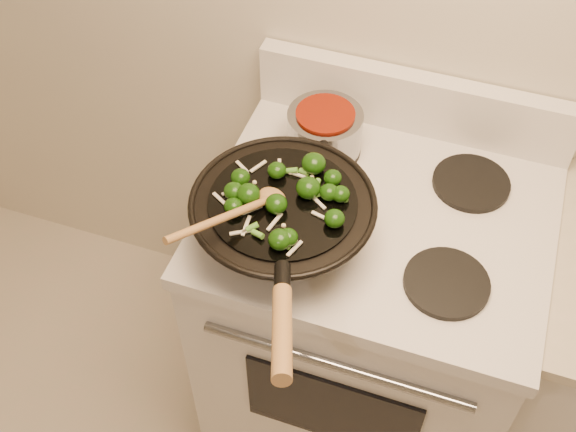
% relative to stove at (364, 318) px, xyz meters
% --- Properties ---
extents(stove, '(0.78, 0.67, 1.08)m').
position_rel_stove_xyz_m(stove, '(0.00, 0.00, 0.00)').
color(stove, white).
rests_on(stove, ground).
extents(wok, '(0.39, 0.63, 0.22)m').
position_rel_stove_xyz_m(wok, '(-0.18, -0.16, 0.53)').
color(wok, black).
rests_on(wok, stove).
extents(stirfry, '(0.28, 0.26, 0.05)m').
position_rel_stove_xyz_m(stirfry, '(-0.17, -0.15, 0.60)').
color(stirfry, '#133808').
rests_on(stirfry, wok).
extents(wooden_spoon, '(0.17, 0.27, 0.10)m').
position_rel_stove_xyz_m(wooden_spoon, '(-0.24, -0.23, 0.61)').
color(wooden_spoon, '#A0723F').
rests_on(wooden_spoon, wok).
extents(saucepan, '(0.18, 0.28, 0.11)m').
position_rel_stove_xyz_m(saucepan, '(-0.18, 0.15, 0.52)').
color(saucepan, gray).
rests_on(saucepan, stove).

